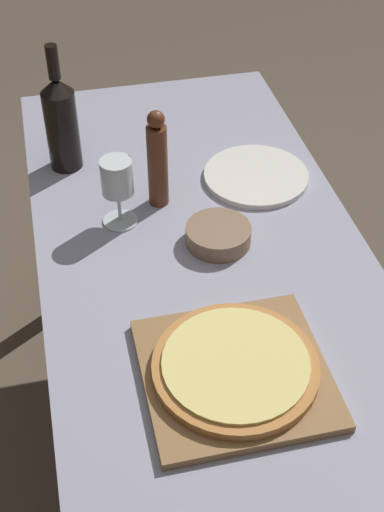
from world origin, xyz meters
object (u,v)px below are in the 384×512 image
(pizza, at_px, (236,366))
(wine_glass, at_px, (117,181))
(wine_bottle, at_px, (61,121))
(pepper_mill, at_px, (157,161))
(small_bowl, at_px, (218,235))

(pizza, xyz_separation_m, wine_glass, (-0.13, 0.48, 0.08))
(wine_bottle, distance_m, pepper_mill, 0.28)
(wine_glass, bearing_deg, small_bowl, -30.87)
(wine_bottle, bearing_deg, pepper_mill, -45.36)
(small_bowl, bearing_deg, pepper_mill, 120.03)
(pepper_mill, bearing_deg, small_bowl, -59.97)
(pepper_mill, distance_m, wine_glass, 0.11)
(pepper_mill, height_order, small_bowl, pepper_mill)
(pepper_mill, height_order, wine_glass, pepper_mill)
(pepper_mill, bearing_deg, pizza, -86.16)
(small_bowl, bearing_deg, pizza, -99.71)
(wine_bottle, distance_m, wine_glass, 0.27)
(small_bowl, bearing_deg, wine_bottle, 128.58)
(pizza, relative_size, small_bowl, 2.09)
(wine_bottle, relative_size, pepper_mill, 1.32)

